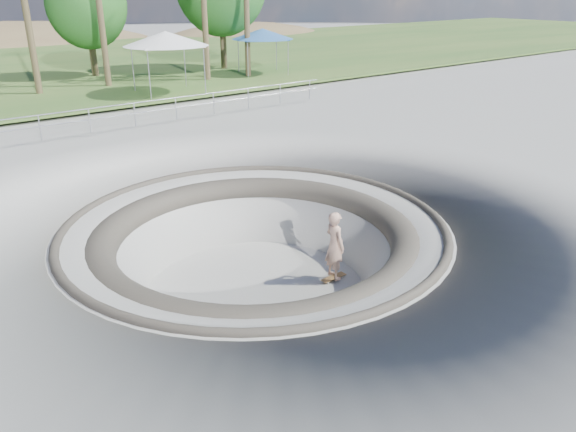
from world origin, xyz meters
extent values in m
plane|color=#9D9E99|center=(0.00, 0.00, 0.00)|extent=(180.00, 180.00, 0.00)
torus|color=#9D9E99|center=(0.00, 0.00, -2.00)|extent=(14.00, 14.00, 4.00)
cylinder|color=#9D9E99|center=(0.00, 0.00, -1.95)|extent=(6.60, 6.60, 0.10)
torus|color=#454037|center=(0.00, 0.00, -0.02)|extent=(10.24, 10.24, 0.24)
torus|color=#454037|center=(0.00, 0.00, -0.45)|extent=(8.91, 8.91, 0.81)
ellipsoid|color=brown|center=(8.00, 60.00, -7.87)|extent=(61.60, 44.00, 28.60)
ellipsoid|color=brown|center=(35.00, 52.00, -5.36)|extent=(42.00, 30.00, 19.50)
cylinder|color=#999BA1|center=(0.00, 12.00, 1.17)|extent=(25.00, 0.05, 0.05)
cylinder|color=#999BA1|center=(0.00, 12.00, 0.72)|extent=(25.00, 0.05, 0.05)
cube|color=brown|center=(2.02, -0.98, -1.83)|extent=(0.81, 0.24, 0.02)
cylinder|color=#A1A2A6|center=(2.02, -0.98, -1.86)|extent=(0.04, 0.17, 0.04)
cylinder|color=#A1A2A6|center=(2.02, -0.98, -1.86)|extent=(0.04, 0.17, 0.04)
cylinder|color=beige|center=(2.02, -0.98, -1.87)|extent=(0.06, 0.03, 0.06)
cylinder|color=beige|center=(2.02, -0.98, -1.87)|extent=(0.06, 0.03, 0.06)
cylinder|color=beige|center=(2.02, -0.98, -1.87)|extent=(0.06, 0.03, 0.06)
cylinder|color=beige|center=(2.02, -0.98, -1.87)|extent=(0.06, 0.03, 0.06)
imported|color=tan|center=(2.02, -0.98, -0.82)|extent=(0.57, 0.78, 2.00)
cylinder|color=#999BA1|center=(5.17, 16.45, 1.50)|extent=(0.06, 0.06, 2.43)
cylinder|color=#999BA1|center=(8.27, 16.45, 1.50)|extent=(0.06, 0.06, 2.43)
cylinder|color=#999BA1|center=(5.17, 19.55, 1.50)|extent=(0.06, 0.06, 2.43)
cylinder|color=#999BA1|center=(8.27, 19.55, 1.50)|extent=(0.06, 0.06, 2.43)
cube|color=white|center=(6.72, 18.00, 2.82)|extent=(3.76, 3.76, 0.08)
cone|color=white|center=(6.72, 18.00, 3.21)|extent=(6.50, 6.50, 0.77)
cylinder|color=#999BA1|center=(13.81, 19.38, 1.36)|extent=(0.06, 0.06, 2.16)
cylinder|color=#999BA1|center=(16.56, 19.38, 1.36)|extent=(0.06, 0.06, 2.16)
cylinder|color=#999BA1|center=(13.81, 22.13, 1.36)|extent=(0.06, 0.06, 2.16)
cylinder|color=#999BA1|center=(16.56, 22.13, 1.36)|extent=(0.06, 0.06, 2.16)
cube|color=#2D5EA4|center=(15.18, 20.76, 2.54)|extent=(3.80, 3.80, 0.08)
cone|color=#2D5EA4|center=(15.18, 20.76, 2.89)|extent=(5.47, 5.47, 0.69)
cylinder|color=brown|center=(4.89, 22.40, 4.85)|extent=(0.36, 0.36, 9.35)
cylinder|color=brown|center=(10.85, 20.81, 5.08)|extent=(0.36, 0.36, 9.82)
cylinder|color=brown|center=(5.74, 26.84, 2.31)|extent=(0.44, 0.44, 4.29)
ellipsoid|color=#285F20|center=(5.74, 26.84, 4.77)|extent=(5.12, 4.66, 5.59)
cylinder|color=brown|center=(14.44, 24.56, 2.91)|extent=(0.44, 0.44, 5.47)
camera|label=1|loc=(-7.74, -11.33, 5.92)|focal=35.00mm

